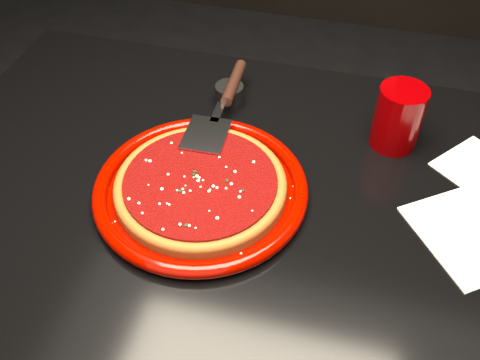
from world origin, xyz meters
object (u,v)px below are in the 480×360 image
object	(u,v)px
cup	(398,117)
ramekin	(229,95)
pizza_server	(222,105)
plate	(201,189)
table	(246,309)

from	to	relation	value
cup	ramekin	size ratio (longest dim) A/B	2.11
pizza_server	ramekin	world-z (taller)	pizza_server
plate	ramekin	world-z (taller)	ramekin
table	cup	size ratio (longest dim) A/B	10.07
plate	cup	size ratio (longest dim) A/B	3.02
plate	ramekin	distance (m)	0.25
table	plate	bearing A→B (deg)	-162.31
table	ramekin	bearing A→B (deg)	112.57
pizza_server	table	bearing A→B (deg)	-63.16
table	cup	xyz separation A→B (m)	(0.23, 0.19, 0.43)
pizza_server	cup	size ratio (longest dim) A/B	2.69
plate	cup	xyz separation A→B (m)	(0.30, 0.22, 0.05)
pizza_server	plate	bearing A→B (deg)	-86.99
table	cup	bearing A→B (deg)	40.13
pizza_server	cup	bearing A→B (deg)	2.70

